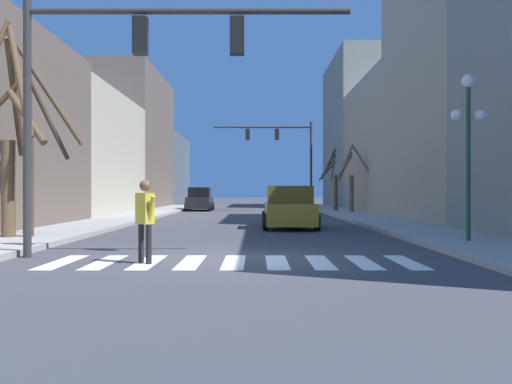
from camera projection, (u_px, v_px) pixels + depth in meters
ground_plane at (236, 259)px, 13.11m from camera, size 240.00×240.00×0.00m
building_row_left at (94, 147)px, 40.45m from camera, size 6.00×65.59×11.37m
building_row_right at (423, 119)px, 36.56m from camera, size 6.00×56.73×13.85m
crosswalk_stripes at (235, 262)px, 12.48m from camera, size 7.65×2.60×0.01m
traffic_signal_near at (126, 64)px, 13.36m from camera, size 7.31×0.28×5.90m
traffic_signal_far at (284, 146)px, 45.47m from camera, size 7.52×0.28×6.75m
street_lamp_right_corner at (470, 123)px, 16.06m from camera, size 0.95×0.36×4.48m
car_parked_right_mid at (297, 200)px, 49.83m from camera, size 2.02×4.47×1.64m
car_driving_away_lane at (201, 200)px, 45.23m from camera, size 1.98×4.36×1.76m
car_parked_right_far at (291, 209)px, 23.80m from camera, size 2.14×4.58×1.69m
pedestrian_on_left_sidewalk at (146, 214)px, 12.27m from camera, size 0.55×0.61×1.71m
street_tree_right_far at (353, 180)px, 38.65m from camera, size 2.31×1.41×4.39m
street_tree_left_mid at (334, 180)px, 40.82m from camera, size 1.33×1.90×4.29m
street_tree_left_near at (27, 154)px, 17.74m from camera, size 2.94×2.50×5.02m
street_tree_left_far at (15, 136)px, 17.46m from camera, size 3.17×3.39×6.32m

